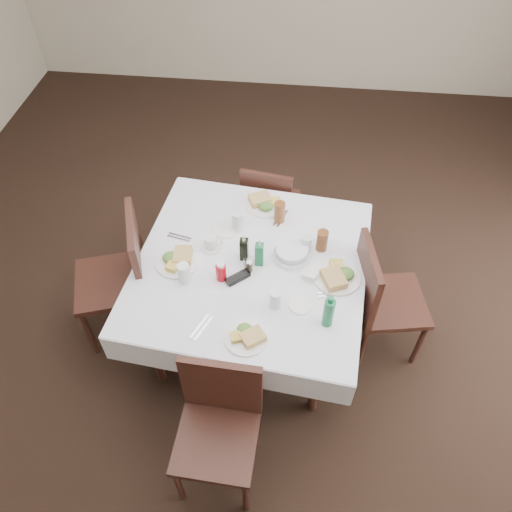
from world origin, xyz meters
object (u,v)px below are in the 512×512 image
at_px(ketchup_bottle, 221,272).
at_px(bread_basket, 292,253).
at_px(green_bottle, 329,312).
at_px(chair_south, 219,418).
at_px(water_w, 184,273).
at_px(coffee_mug, 211,243).
at_px(oil_cruet_dark, 244,248).
at_px(water_s, 275,299).
at_px(dining_table, 251,270).
at_px(chair_east, 379,295).
at_px(water_e, 306,244).
at_px(oil_cruet_green, 259,253).
at_px(chair_north, 269,202).
at_px(chair_west, 124,271).
at_px(water_n, 238,221).

bearing_deg(ketchup_bottle, bread_basket, 28.47).
bearing_deg(green_bottle, chair_south, -135.72).
xyz_separation_m(water_w, coffee_mug, (0.12, 0.29, -0.03)).
relative_size(bread_basket, oil_cruet_dark, 1.07).
relative_size(water_w, coffee_mug, 0.94).
bearing_deg(water_s, dining_table, 119.50).
height_order(chair_east, water_s, chair_east).
xyz_separation_m(water_s, bread_basket, (0.07, 0.40, -0.03)).
relative_size(chair_south, oil_cruet_dark, 4.38).
bearing_deg(water_e, ketchup_bottle, -149.92).
relative_size(oil_cruet_green, ketchup_bottle, 1.54).
relative_size(chair_north, green_bottle, 3.49).
bearing_deg(green_bottle, chair_west, 164.01).
distance_m(water_w, green_bottle, 0.91).
xyz_separation_m(water_e, coffee_mug, (-0.62, -0.05, -0.02)).
relative_size(chair_south, bread_basket, 4.09).
bearing_deg(chair_west, water_s, -15.96).
xyz_separation_m(chair_north, water_w, (-0.43, -1.08, 0.35)).
bearing_deg(chair_east, coffee_mug, 174.22).
relative_size(chair_east, water_n, 6.55).
xyz_separation_m(chair_south, oil_cruet_green, (0.12, 0.96, 0.32)).
bearing_deg(chair_south, oil_cruet_green, 82.88).
xyz_separation_m(water_s, water_w, (-0.58, 0.13, 0.01)).
bearing_deg(water_n, dining_table, -67.90).
relative_size(chair_west, water_s, 7.90).
xyz_separation_m(chair_north, water_e, (0.31, -0.74, 0.34)).
distance_m(water_s, oil_cruet_dark, 0.43).
bearing_deg(oil_cruet_green, chair_north, 91.00).
bearing_deg(green_bottle, dining_table, 140.11).
height_order(dining_table, bread_basket, bread_basket).
height_order(coffee_mug, green_bottle, green_bottle).
xyz_separation_m(water_e, ketchup_bottle, (-0.51, -0.30, 0.01)).
xyz_separation_m(dining_table, water_w, (-0.39, -0.19, 0.14)).
height_order(chair_west, water_e, chair_west).
distance_m(water_n, ketchup_bottle, 0.45).
bearing_deg(ketchup_bottle, water_n, 83.94).
relative_size(chair_east, water_e, 8.03).
bearing_deg(chair_east, dining_table, 179.33).
relative_size(dining_table, bread_basket, 6.96).
xyz_separation_m(oil_cruet_dark, ketchup_bottle, (-0.12, -0.18, -0.03)).
xyz_separation_m(water_e, green_bottle, (0.15, -0.56, 0.05)).
height_order(chair_north, coffee_mug, coffee_mug).
bearing_deg(coffee_mug, oil_cruet_dark, -16.55).
bearing_deg(water_n, chair_north, 74.97).
height_order(dining_table, chair_south, chair_south).
height_order(chair_east, water_n, chair_east).
height_order(ketchup_bottle, green_bottle, green_bottle).
bearing_deg(oil_cruet_dark, dining_table, -37.27).
xyz_separation_m(chair_west, oil_cruet_green, (0.93, 0.02, 0.27)).
xyz_separation_m(chair_east, green_bottle, (-0.36, -0.40, 0.32)).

